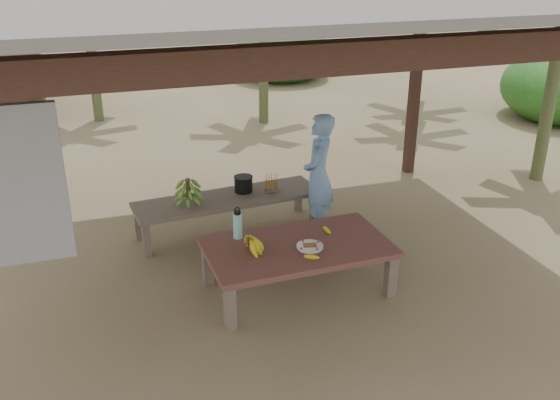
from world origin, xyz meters
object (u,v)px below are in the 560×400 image
object	(u,v)px
work_table	(298,251)
cooking_pot	(243,184)
ripe_banana_bunch	(248,244)
woman	(318,175)
bench	(228,201)
water_flask	(238,225)
plate	(310,247)

from	to	relation	value
work_table	cooking_pot	xyz separation A→B (m)	(-0.13, 1.61, 0.11)
work_table	cooking_pot	size ratio (longest dim) A/B	8.45
ripe_banana_bunch	woman	distance (m)	1.64
bench	ripe_banana_bunch	distance (m)	1.51
water_flask	cooking_pot	world-z (taller)	water_flask
ripe_banana_bunch	woman	xyz separation A→B (m)	(1.16, 1.15, 0.15)
water_flask	bench	bearing A→B (deg)	81.81
ripe_banana_bunch	woman	bearing A→B (deg)	44.66
cooking_pot	woman	distance (m)	0.93
ripe_banana_bunch	cooking_pot	size ratio (longest dim) A/B	1.30
plate	cooking_pot	distance (m)	1.72
cooking_pot	plate	bearing A→B (deg)	-82.85
water_flask	plate	bearing A→B (deg)	-35.75
work_table	bench	bearing A→B (deg)	101.35
ripe_banana_bunch	cooking_pot	world-z (taller)	ripe_banana_bunch
cooking_pot	work_table	bearing A→B (deg)	-85.45
work_table	water_flask	xyz separation A→B (m)	(-0.52, 0.34, 0.21)
ripe_banana_bunch	water_flask	world-z (taller)	water_flask
plate	cooking_pot	world-z (taller)	cooking_pot
ripe_banana_bunch	cooking_pot	distance (m)	1.65
plate	woman	bearing A→B (deg)	65.62
bench	water_flask	bearing A→B (deg)	-103.59
ripe_banana_bunch	cooking_pot	xyz separation A→B (m)	(0.38, 1.60, -0.04)
ripe_banana_bunch	bench	bearing A→B (deg)	84.20
work_table	water_flask	bearing A→B (deg)	145.15
bench	ripe_banana_bunch	bearing A→B (deg)	-101.20
bench	water_flask	distance (m)	1.20
ripe_banana_bunch	water_flask	size ratio (longest dim) A/B	0.84
water_flask	ripe_banana_bunch	bearing A→B (deg)	-87.36
cooking_pot	bench	bearing A→B (deg)	-153.91
bench	cooking_pot	xyz separation A→B (m)	(0.23, 0.11, 0.15)
work_table	plate	world-z (taller)	plate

